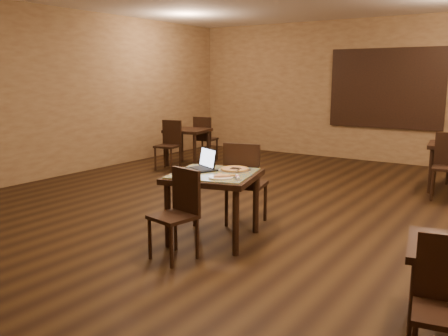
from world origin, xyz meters
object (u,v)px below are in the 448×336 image
Objects in this scene: tiled_table at (214,182)px; other_table_b at (188,135)px; chair_main_far at (244,179)px; other_table_c_chair_near at (446,299)px; other_table_b_chair_near at (170,142)px; pizza_pan at (235,170)px; chair_main_near at (179,208)px; laptop at (204,164)px; other_table_b_chair_far at (204,136)px.

tiled_table is 1.22× the size of other_table_b.
tiled_table is 0.62m from chair_main_far.
tiled_table is at bearing -58.89° from other_table_b.
tiled_table is 2.84m from other_table_c_chair_near.
other_table_b_chair_near is (-0.02, -0.56, -0.07)m from other_table_b.
tiled_table is 1.18× the size of other_table_b_chair_near.
other_table_b_chair_near reaches higher than other_table_c_chair_near.
chair_main_near is at bearing -97.00° from pizza_pan.
chair_main_near is at bearing 76.22° from chair_main_far.
other_table_c_chair_near is (5.62, -4.66, -0.13)m from other_table_b.
chair_main_far is at bearing -46.85° from other_table_b_chair_near.
chair_main_far is (0.01, 1.23, 0.07)m from chair_main_near.
chair_main_far is 0.61m from laptop.
other_table_b_chair_near is 6.98m from other_table_c_chair_near.
other_table_b is at bearing 129.76° from other_table_c_chair_near.
tiled_table reaches higher than other_table_b.
chair_main_near reaches higher than other_table_b.
tiled_table is 0.29m from pizza_pan.
other_table_b is (-3.07, 3.45, -0.05)m from tiled_table.
other_table_b_chair_near reaches higher than chair_main_near.
tiled_table is 0.64m from chair_main_near.
other_table_b_chair_far is (-3.05, 4.01, -0.12)m from tiled_table.
chair_main_far is 1.12× the size of other_table_b.
tiled_table is 2.74× the size of laptop.
tiled_table is at bearing 74.57° from chair_main_far.
chair_main_near is 2.44× the size of pizza_pan.
chair_main_far is 2.51× the size of laptop.
other_table_b_chair_far is at bearing 77.94° from other_table_b_chair_near.
other_table_b_chair_near is (-3.09, 3.52, 0.03)m from chair_main_near.
other_table_c_chair_near is (5.64, -4.11, -0.05)m from other_table_b_chair_near.
chair_main_far is at bearing 99.99° from chair_main_near.
chair_main_far is 4.58m from other_table_b_chair_far.
chair_main_far is 1.08× the size of other_table_b_chair_near.
chair_main_near is 0.94× the size of other_table_b_chair_near.
chair_main_far reaches higher than other_table_b.
other_table_c_chair_near reaches higher than other_table_b.
chair_main_near is at bearing 113.00° from other_table_b_chair_far.
other_table_b_chair_far is at bearing 112.74° from tiled_table.
pizza_pan is (0.11, 0.86, 0.26)m from chair_main_near.
other_table_b is at bearing -56.07° from chair_main_far.
laptop is 4.84m from other_table_b_chair_far.
pizza_pan reaches higher than other_table_b.
tiled_table is at bearing -53.72° from other_table_b_chair_near.
other_table_b is 0.96× the size of other_table_b_chair_far.
other_table_b_chair_far is (0.02, 0.56, -0.07)m from other_table_b.
tiled_table is 0.28m from laptop.
chair_main_near is 4.68m from other_table_b_chair_near.
other_table_b_chair_near is (-3.08, 2.89, -0.12)m from tiled_table.
other_table_b is at bearing 134.77° from pizza_pan.
pizza_pan is at bearing 93.31° from chair_main_near.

